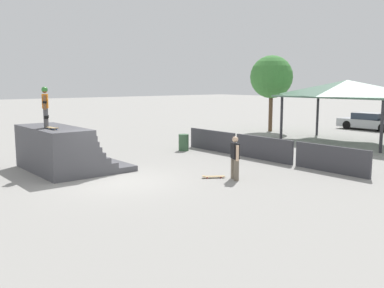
# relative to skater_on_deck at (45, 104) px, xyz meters

# --- Properties ---
(ground_plane) EXTENTS (160.00, 160.00, 0.00)m
(ground_plane) POSITION_rel_skater_on_deck_xyz_m (2.96, 1.32, -2.67)
(ground_plane) COLOR gray
(quarter_pipe_ramp) EXTENTS (4.14, 3.41, 1.76)m
(quarter_pipe_ramp) POSITION_rel_skater_on_deck_xyz_m (-0.16, 0.62, -1.90)
(quarter_pipe_ramp) COLOR #4C4C51
(quarter_pipe_ramp) RESTS_ON ground
(skater_on_deck) EXTENTS (0.67, 0.41, 1.58)m
(skater_on_deck) POSITION_rel_skater_on_deck_xyz_m (0.00, 0.00, 0.00)
(skater_on_deck) COLOR #4C4C51
(skater_on_deck) RESTS_ON quarter_pipe_ramp
(skateboard_on_deck) EXTENTS (0.80, 0.22, 0.09)m
(skateboard_on_deck) POSITION_rel_skater_on_deck_xyz_m (0.60, -0.01, -0.85)
(skateboard_on_deck) COLOR blue
(skateboard_on_deck) RESTS_ON quarter_pipe_ramp
(bystander_walking) EXTENTS (0.61, 0.38, 1.58)m
(bystander_walking) POSITION_rel_skater_on_deck_xyz_m (5.42, 4.80, -1.79)
(bystander_walking) COLOR #6B6051
(bystander_walking) RESTS_ON ground
(skateboard_on_ground) EXTENTS (0.62, 0.82, 0.09)m
(skateboard_on_ground) POSITION_rel_skater_on_deck_xyz_m (4.72, 4.36, -2.61)
(skateboard_on_ground) COLOR red
(skateboard_on_ground) RESTS_ON ground
(barrier_fence) EXTENTS (10.28, 0.12, 1.05)m
(barrier_fence) POSITION_rel_skater_on_deck_xyz_m (3.40, 8.63, -2.14)
(barrier_fence) COLOR #3D3D42
(barrier_fence) RESTS_ON ground
(pavilion_shelter) EXTENTS (7.40, 4.37, 3.64)m
(pavilion_shelter) POSITION_rel_skater_on_deck_xyz_m (2.65, 16.54, 0.45)
(pavilion_shelter) COLOR #2D2D33
(pavilion_shelter) RESTS_ON ground
(tree_far_back) EXTENTS (3.02, 3.02, 5.40)m
(tree_far_back) POSITION_rel_skater_on_deck_xyz_m (-4.00, 17.78, 1.20)
(tree_far_back) COLOR brown
(tree_far_back) RESTS_ON ground
(trash_bin) EXTENTS (0.52, 0.52, 0.85)m
(trash_bin) POSITION_rel_skater_on_deck_xyz_m (-1.01, 7.49, -2.24)
(trash_bin) COLOR #385B3D
(trash_bin) RESTS_ON ground
(parked_car_silver) EXTENTS (4.54, 1.80, 1.27)m
(parked_car_silver) POSITION_rel_skater_on_deck_xyz_m (0.11, 24.14, -2.07)
(parked_car_silver) COLOR #A8AAAF
(parked_car_silver) RESTS_ON ground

